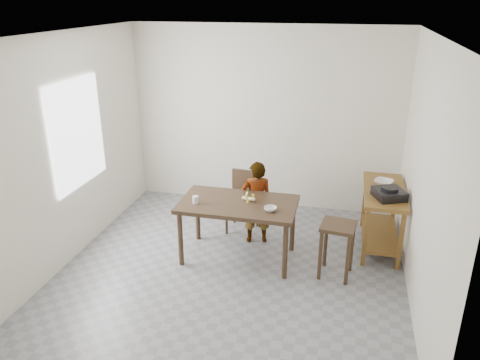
% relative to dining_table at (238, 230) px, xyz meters
% --- Properties ---
extents(floor, '(4.00, 4.00, 0.04)m').
position_rel_dining_table_xyz_m(floor, '(0.00, -0.30, -0.40)').
color(floor, gray).
rests_on(floor, ground).
extents(ceiling, '(4.00, 4.00, 0.04)m').
position_rel_dining_table_xyz_m(ceiling, '(0.00, -0.30, 2.35)').
color(ceiling, white).
rests_on(ceiling, wall_back).
extents(wall_back, '(4.00, 0.04, 2.70)m').
position_rel_dining_table_xyz_m(wall_back, '(0.00, 1.72, 0.98)').
color(wall_back, silver).
rests_on(wall_back, ground).
extents(wall_front, '(4.00, 0.04, 2.70)m').
position_rel_dining_table_xyz_m(wall_front, '(0.00, -2.32, 0.98)').
color(wall_front, silver).
rests_on(wall_front, ground).
extents(wall_left, '(0.04, 4.00, 2.70)m').
position_rel_dining_table_xyz_m(wall_left, '(-2.02, -0.30, 0.98)').
color(wall_left, silver).
rests_on(wall_left, ground).
extents(wall_right, '(0.04, 4.00, 2.70)m').
position_rel_dining_table_xyz_m(wall_right, '(2.02, -0.30, 0.98)').
color(wall_right, silver).
rests_on(wall_right, ground).
extents(window_pane, '(0.02, 1.10, 1.30)m').
position_rel_dining_table_xyz_m(window_pane, '(-1.97, -0.10, 1.12)').
color(window_pane, white).
rests_on(window_pane, wall_left).
extents(dining_table, '(1.40, 0.80, 0.75)m').
position_rel_dining_table_xyz_m(dining_table, '(0.00, 0.00, 0.00)').
color(dining_table, '#382719').
rests_on(dining_table, floor).
extents(prep_counter, '(0.50, 1.20, 0.80)m').
position_rel_dining_table_xyz_m(prep_counter, '(1.72, 0.70, 0.03)').
color(prep_counter, brown).
rests_on(prep_counter, floor).
extents(child, '(0.47, 0.38, 1.12)m').
position_rel_dining_table_xyz_m(child, '(0.13, 0.46, 0.18)').
color(child, white).
rests_on(child, floor).
extents(dining_chair, '(0.43, 0.43, 0.83)m').
position_rel_dining_table_xyz_m(dining_chair, '(-0.11, 0.72, 0.04)').
color(dining_chair, '#382719').
rests_on(dining_chair, floor).
extents(stool, '(0.42, 0.42, 0.66)m').
position_rel_dining_table_xyz_m(stool, '(1.20, -0.13, -0.04)').
color(stool, '#382719').
rests_on(stool, floor).
extents(glass_tumbler, '(0.08, 0.08, 0.09)m').
position_rel_dining_table_xyz_m(glass_tumbler, '(-0.49, -0.14, 0.42)').
color(glass_tumbler, silver).
rests_on(glass_tumbler, dining_table).
extents(small_bowl, '(0.15, 0.15, 0.05)m').
position_rel_dining_table_xyz_m(small_bowl, '(0.42, -0.14, 0.40)').
color(small_bowl, silver).
rests_on(small_bowl, dining_table).
extents(banana, '(0.22, 0.18, 0.07)m').
position_rel_dining_table_xyz_m(banana, '(0.11, 0.08, 0.41)').
color(banana, '#F7D85B').
rests_on(banana, dining_table).
extents(serving_bowl, '(0.30, 0.30, 0.06)m').
position_rel_dining_table_xyz_m(serving_bowl, '(1.71, 0.87, 0.45)').
color(serving_bowl, silver).
rests_on(serving_bowl, prep_counter).
extents(gas_burner, '(0.43, 0.43, 0.11)m').
position_rel_dining_table_xyz_m(gas_burner, '(1.75, 0.43, 0.48)').
color(gas_burner, black).
rests_on(gas_burner, prep_counter).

